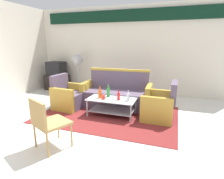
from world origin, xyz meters
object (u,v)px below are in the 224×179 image
at_px(bottle_green, 108,92).
at_px(wicker_chair, 47,120).
at_px(armchair_left, 69,97).
at_px(armchair_right, 160,107).
at_px(bottle_red, 118,96).
at_px(tv_stand, 57,82).
at_px(bottle_clear, 128,97).
at_px(bottle_orange, 100,94).
at_px(television, 56,68).
at_px(cup, 103,97).
at_px(couch, 117,95).
at_px(pedestal_fan, 78,62).
at_px(coffee_table, 112,104).

bearing_deg(bottle_green, wicker_chair, -101.42).
height_order(armchair_left, armchair_right, same).
bearing_deg(wicker_chair, bottle_red, 92.30).
height_order(armchair_right, tv_stand, armchair_right).
distance_m(bottle_clear, bottle_orange, 0.67).
bearing_deg(armchair_left, armchair_right, 94.54).
distance_m(bottle_green, bottle_red, 0.35).
height_order(bottle_clear, wicker_chair, wicker_chair).
height_order(television, wicker_chair, television).
xyz_separation_m(armchair_right, cup, (-1.23, -0.26, 0.17)).
height_order(cup, wicker_chair, wicker_chair).
xyz_separation_m(bottle_orange, tv_stand, (-2.40, 1.74, -0.25)).
distance_m(couch, television, 2.82).
bearing_deg(bottle_green, couch, 85.97).
relative_size(television, wicker_chair, 0.75).
relative_size(tv_stand, wicker_chair, 0.95).
height_order(bottle_green, bottle_clear, bottle_green).
relative_size(couch, bottle_orange, 6.60).
bearing_deg(tv_stand, bottle_red, -31.52).
distance_m(pedestal_fan, wicker_chair, 3.71).
height_order(bottle_clear, bottle_red, bottle_clear).
bearing_deg(cup, bottle_red, 9.00).
bearing_deg(wicker_chair, armchair_left, 136.94).
distance_m(couch, bottle_orange, 0.75).
relative_size(couch, television, 2.88).
height_order(armchair_left, cup, armchair_left).
xyz_separation_m(bottle_green, bottle_clear, (0.53, -0.17, -0.02)).
bearing_deg(armchair_left, television, -133.08).
relative_size(bottle_orange, tv_stand, 0.35).
bearing_deg(cup, coffee_table, 32.65).
relative_size(armchair_left, tv_stand, 1.06).
xyz_separation_m(couch, armchair_right, (1.16, -0.50, -0.03)).
bearing_deg(bottle_clear, armchair_left, 173.37).
xyz_separation_m(armchair_left, pedestal_fan, (-0.61, 1.61, 0.73)).
relative_size(bottle_clear, television, 0.38).
height_order(couch, pedestal_fan, pedestal_fan).
bearing_deg(pedestal_fan, wicker_chair, -68.48).
xyz_separation_m(couch, bottle_orange, (-0.18, -0.70, 0.20)).
distance_m(bottle_red, television, 3.36).
distance_m(coffee_table, bottle_red, 0.29).
bearing_deg(bottle_clear, wicker_chair, -118.79).
relative_size(cup, television, 0.16).
distance_m(couch, bottle_clear, 0.88).
bearing_deg(wicker_chair, television, 147.70).
distance_m(bottle_orange, pedestal_fan, 2.43).
height_order(couch, coffee_table, couch).
height_order(tv_stand, television, television).
xyz_separation_m(armchair_right, television, (-3.74, 1.54, 0.47)).
bearing_deg(television, bottle_clear, 154.96).
xyz_separation_m(armchair_left, television, (-1.45, 1.56, 0.47)).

